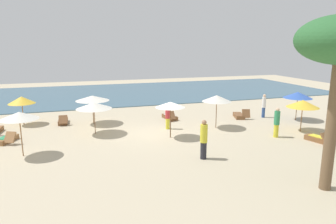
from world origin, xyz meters
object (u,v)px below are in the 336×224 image
Objects in this scene: umbrella_0 at (170,105)px; person_3 at (264,106)px; lounger_0 at (7,139)px; umbrella_5 at (92,98)px; lounger_5 at (239,116)px; umbrella_2 at (217,98)px; umbrella_7 at (22,100)px; lounger_4 at (320,139)px; lounger_3 at (170,117)px; umbrella_6 at (303,104)px; umbrella_4 at (298,95)px; lounger_1 at (63,121)px; person_0 at (204,139)px; person_1 at (168,116)px; umbrella_1 at (94,106)px; person_2 at (277,122)px; umbrella_3 at (19,116)px.

umbrella_0 is 8.80m from person_3.
umbrella_5 is at bearing 29.30° from lounger_0.
lounger_0 is at bearing -175.27° from lounger_5.
umbrella_7 is (-12.26, 4.77, -0.26)m from umbrella_2.
person_3 reaches higher than lounger_4.
lounger_3 is (10.09, -1.56, -1.54)m from umbrella_7.
umbrella_6 is 9.06m from lounger_3.
umbrella_4 is 9.35m from lounger_3.
person_3 is (14.42, -2.64, 0.75)m from lounger_1.
lounger_1 is 7.58m from lounger_3.
umbrella_5 reaches higher than lounger_4.
umbrella_5 reaches higher than umbrella_7.
person_0 is at bearing -176.75° from lounger_4.
umbrella_6 is at bearing -124.26° from umbrella_4.
person_3 is (4.74, 1.62, -1.06)m from umbrella_2.
umbrella_6 reaches higher than umbrella_5.
umbrella_7 is (-17.04, 7.14, -0.07)m from umbrella_6.
umbrella_0 reaches higher than umbrella_5.
lounger_0 is 1.02× the size of lounger_1.
person_0 is 1.17× the size of person_1.
umbrella_1 is 1.04× the size of umbrella_4.
lounger_1 is 0.99× the size of lounger_5.
lounger_1 is 11.36m from person_0.
umbrella_1 reaches higher than lounger_3.
umbrella_6 is 1.17× the size of lounger_5.
umbrella_2 is at bearing 133.00° from lounger_4.
lounger_3 is 0.91× the size of person_0.
lounger_5 is (10.70, 1.08, -1.61)m from umbrella_1.
lounger_1 is 14.17m from person_2.
person_0 is (-7.88, -2.60, -0.80)m from umbrella_6.
lounger_1 is (-1.94, 3.29, -1.61)m from umbrella_1.
lounger_3 is at bearing 167.24° from lounger_5.
umbrella_0 is 1.21× the size of person_3.
umbrella_2 is 0.96× the size of umbrella_5.
lounger_3 is at bearing 126.97° from person_2.
umbrella_5 is at bearing 171.04° from person_3.
umbrella_1 is 1.31× the size of person_1.
umbrella_4 is 1.17× the size of person_3.
lounger_4 is 1.02× the size of lounger_5.
person_0 is 10.24m from person_3.
umbrella_2 is 10.73m from lounger_1.
lounger_5 is 1.98m from person_3.
person_0 is at bearing -160.35° from person_2.
umbrella_2 is 5.94m from person_0.
person_1 reaches higher than lounger_0.
umbrella_2 reaches higher than lounger_1.
umbrella_2 is 12.81m from lounger_0.
umbrella_0 reaches higher than person_2.
lounger_1 is at bearing 73.72° from umbrella_3.
umbrella_4 is 3.11m from umbrella_6.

